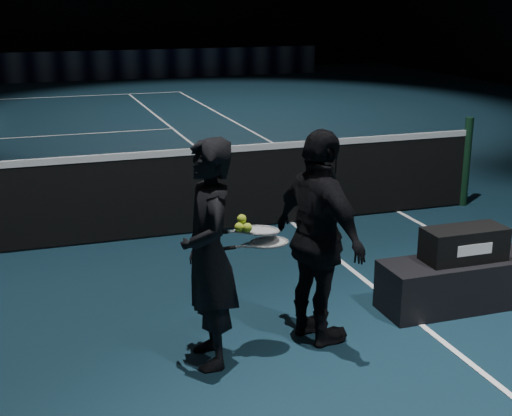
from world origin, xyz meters
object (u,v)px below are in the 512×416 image
Objects in this scene: racket_bag at (464,244)px; racket_lower at (269,242)px; player_a at (209,254)px; racket_upper at (260,230)px; tennis_balls at (243,225)px; player_bench at (461,283)px; player_b at (319,239)px.

racket_lower is (-1.78, -0.21, 0.28)m from racket_bag.
racket_bag is 1.01× the size of racket_lower.
player_a is (-2.23, -0.24, 0.26)m from racket_bag.
racket_upper is at bearing -174.38° from racket_bag.
tennis_balls is at bearing 97.56° from player_a.
racket_upper reaches higher than player_bench.
player_bench is 0.34m from racket_bag.
racket_upper is (-1.83, -0.17, 0.37)m from racket_bag.
player_bench is 2.00× the size of racket_bag.
racket_lower reaches higher than racket_bag.
racket_lower is 0.25m from tennis_balls.
player_b is at bearing -172.30° from player_bench.
player_b is 2.37× the size of racket_lower.
racket_upper is (-0.05, 0.04, 0.08)m from racket_lower.
player_b is 2.37× the size of racket_upper.
tennis_balls is (-1.97, -0.22, 0.78)m from player_bench.
player_a reaches higher than tennis_balls.
racket_bag is at bearing -97.59° from player_b.
player_b is at bearing -9.08° from racket_upper.
racket_upper reaches higher than racket_lower.
tennis_balls is at bearing -173.47° from player_bench.
player_bench is 1.97m from racket_upper.
player_a is at bearing -178.29° from racket_upper.
tennis_balls is at bearing -173.47° from racket_bag.
racket_upper is at bearing 141.34° from racket_lower.
player_a is 0.85m from player_b.
racket_lower is at bearing -173.06° from player_bench.
player_a and player_b have the same top height.
racket_upper is (-0.45, 0.01, 0.11)m from player_b.
player_bench is 2.03× the size of racket_upper.
racket_lower reaches higher than player_bench.
tennis_balls reaches higher than racket_lower.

